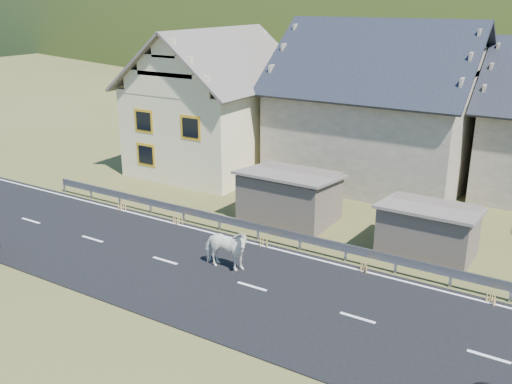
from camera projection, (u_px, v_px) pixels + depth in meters
The scene contains 10 objects.
ground at pixel (252, 287), 20.28m from camera, with size 160.00×160.00×0.00m, color #3B401B.
road at pixel (252, 287), 20.28m from camera, with size 60.00×7.00×0.04m, color black.
lane_markings at pixel (252, 286), 20.27m from camera, with size 60.00×6.60×0.01m, color silver.
guardrail at pixel (300, 238), 23.07m from camera, with size 28.10×0.09×0.75m.
shed_left at pixel (290, 197), 26.16m from camera, with size 4.30×3.30×2.40m, color brown.
shed_right at pixel (428, 231), 22.57m from camera, with size 3.80×2.90×2.20m, color brown.
house_cream at pixel (215, 95), 33.49m from camera, with size 7.80×9.80×8.30m.
house_stone_a at pixel (380, 96), 31.36m from camera, with size 10.80×9.80×8.90m.
conifer_patch at pixel (301, 14), 134.21m from camera, with size 76.00×50.00×28.00m, color black.
horse at pixel (225, 249), 21.31m from camera, with size 1.98×0.90×1.67m, color white.
Camera 1 is at (9.58, -15.33, 9.81)m, focal length 40.00 mm.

